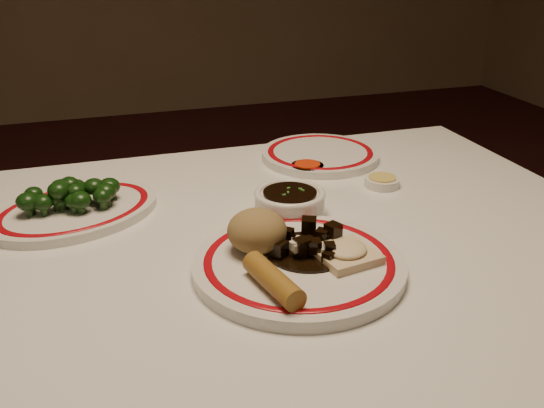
{
  "coord_description": "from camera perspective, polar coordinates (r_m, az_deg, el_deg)",
  "views": [
    {
      "loc": [
        -0.22,
        -0.77,
        1.18
      ],
      "look_at": [
        0.04,
        0.03,
        0.8
      ],
      "focal_mm": 40.0,
      "sensor_mm": 36.0,
      "label": 1
    }
  ],
  "objects": [
    {
      "name": "far_plate",
      "position": [
        1.25,
        4.54,
        4.68
      ],
      "size": [
        0.27,
        0.27,
        0.02
      ],
      "color": "silver",
      "rests_on": "dining_table"
    },
    {
      "name": "rice_mound",
      "position": [
        0.84,
        -1.42,
        -2.53
      ],
      "size": [
        0.08,
        0.08,
        0.06
      ],
      "primitive_type": "ellipsoid",
      "color": "olive",
      "rests_on": "main_plate"
    },
    {
      "name": "spring_roll",
      "position": [
        0.76,
        0.11,
        -7.18
      ],
      "size": [
        0.05,
        0.11,
        0.03
      ],
      "primitive_type": "cylinder",
      "rotation": [
        1.57,
        0.0,
        0.2
      ],
      "color": "olive",
      "rests_on": "main_plate"
    },
    {
      "name": "soy_bowl",
      "position": [
        0.99,
        1.68,
        0.0
      ],
      "size": [
        0.11,
        0.11,
        0.04
      ],
      "color": "silver",
      "rests_on": "dining_table"
    },
    {
      "name": "dining_table",
      "position": [
        0.95,
        -1.56,
        -8.85
      ],
      "size": [
        1.2,
        0.9,
        0.75
      ],
      "color": "white",
      "rests_on": "ground"
    },
    {
      "name": "broccoli_plate",
      "position": [
        1.05,
        -18.04,
        -0.61
      ],
      "size": [
        0.34,
        0.32,
        0.02
      ],
      "color": "silver",
      "rests_on": "dining_table"
    },
    {
      "name": "broccoli_pile",
      "position": [
        1.04,
        -18.22,
        0.98
      ],
      "size": [
        0.16,
        0.11,
        0.05
      ],
      "color": "#23471C",
      "rests_on": "broccoli_plate"
    },
    {
      "name": "mustard_dish",
      "position": [
        1.13,
        10.31,
        2.08
      ],
      "size": [
        0.06,
        0.06,
        0.02
      ],
      "color": "silver",
      "rests_on": "dining_table"
    },
    {
      "name": "sweet_sour_dish",
      "position": [
        1.18,
        3.34,
        3.37
      ],
      "size": [
        0.06,
        0.06,
        0.02
      ],
      "color": "silver",
      "rests_on": "dining_table"
    },
    {
      "name": "fried_wonton",
      "position": [
        0.83,
        6.97,
        -4.54
      ],
      "size": [
        0.09,
        0.09,
        0.02
      ],
      "color": "beige",
      "rests_on": "main_plate"
    },
    {
      "name": "stirfry_heap",
      "position": [
        0.85,
        3.33,
        -3.91
      ],
      "size": [
        0.12,
        0.12,
        0.03
      ],
      "color": "black",
      "rests_on": "main_plate"
    },
    {
      "name": "main_plate",
      "position": [
        0.84,
        2.53,
        -5.7
      ],
      "size": [
        0.39,
        0.39,
        0.02
      ],
      "color": "silver",
      "rests_on": "dining_table"
    }
  ]
}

